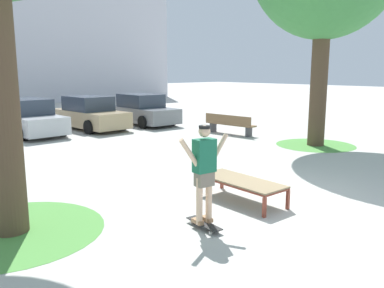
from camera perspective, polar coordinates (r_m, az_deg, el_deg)
name	(u,v)px	position (r m, az deg, el deg)	size (l,w,h in m)	color
ground_plane	(279,199)	(8.74, 12.28, -7.60)	(120.00, 120.00, 0.00)	#B7B5AD
skate_box	(241,182)	(8.33, 6.98, -5.37)	(0.83, 1.93, 0.46)	brown
skateboard	(204,224)	(7.01, 1.71, -11.28)	(0.30, 0.82, 0.09)	black
skater	(204,168)	(6.71, 1.75, -3.36)	(1.00, 0.32, 1.69)	beige
grass_patch_near_left	(12,231)	(7.55, -24.26, -11.23)	(3.06, 3.06, 0.01)	#519342
grass_patch_near_right	(315,145)	(15.16, 17.13, -0.14)	(2.79, 2.79, 0.01)	#519342
car_silver	(28,118)	(18.08, -22.32, 3.39)	(2.00, 4.24, 1.50)	#B7BABF
car_tan	(90,114)	(18.98, -14.32, 4.15)	(2.05, 4.27, 1.50)	tan
car_grey	(142,110)	(20.20, -7.12, 4.76)	(2.00, 4.24, 1.50)	slate
park_bench	(230,124)	(16.94, 5.36, 2.88)	(0.60, 2.42, 0.83)	brown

